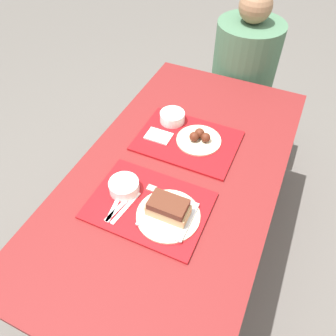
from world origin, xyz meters
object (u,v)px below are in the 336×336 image
object	(u,v)px
tray_far	(187,141)
bowl_coleslaw_far	(172,117)
tray_near	(149,205)
brisket_sandwich_plate	(168,211)
bowl_coleslaw_near	(124,186)
wings_plate_far	(199,138)
person_seated_across	(245,63)

from	to	relation	value
tray_far	bowl_coleslaw_far	size ratio (longest dim) A/B	3.80
tray_near	brisket_sandwich_plate	xyz separation A→B (m)	(0.09, -0.02, 0.04)
tray_far	brisket_sandwich_plate	distance (m)	0.43
bowl_coleslaw_far	tray_near	bearing A→B (deg)	-76.26
bowl_coleslaw_near	bowl_coleslaw_far	size ratio (longest dim) A/B	1.00
wings_plate_far	person_seated_across	bearing A→B (deg)	90.06
person_seated_across	tray_far	bearing A→B (deg)	-93.45
bowl_coleslaw_near	wings_plate_far	world-z (taller)	wings_plate_far
bowl_coleslaw_near	tray_far	bearing A→B (deg)	72.81
person_seated_across	bowl_coleslaw_far	bearing A→B (deg)	-103.00
bowl_coleslaw_near	brisket_sandwich_plate	world-z (taller)	brisket_sandwich_plate
brisket_sandwich_plate	person_seated_across	distance (m)	1.24
tray_near	brisket_sandwich_plate	size ratio (longest dim) A/B	1.89
wings_plate_far	person_seated_across	world-z (taller)	person_seated_across
bowl_coleslaw_near	brisket_sandwich_plate	size ratio (longest dim) A/B	0.50
brisket_sandwich_plate	bowl_coleslaw_far	distance (m)	0.55
tray_far	person_seated_across	size ratio (longest dim) A/B	0.62
bowl_coleslaw_far	wings_plate_far	size ratio (longest dim) A/B	0.58
wings_plate_far	person_seated_across	xyz separation A→B (m)	(-0.00, 0.80, -0.05)
bowl_coleslaw_far	person_seated_across	size ratio (longest dim) A/B	0.16
brisket_sandwich_plate	tray_far	bearing A→B (deg)	102.41
tray_near	bowl_coleslaw_near	world-z (taller)	bowl_coleslaw_near
bowl_coleslaw_far	person_seated_across	xyz separation A→B (m)	(0.17, 0.72, -0.06)
tray_far	wings_plate_far	xyz separation A→B (m)	(0.05, 0.02, 0.02)
tray_far	bowl_coleslaw_near	size ratio (longest dim) A/B	3.80
tray_far	person_seated_across	distance (m)	0.82
bowl_coleslaw_near	wings_plate_far	xyz separation A→B (m)	(0.17, 0.39, -0.01)
tray_near	bowl_coleslaw_near	distance (m)	0.13
bowl_coleslaw_near	brisket_sandwich_plate	distance (m)	0.21
wings_plate_far	tray_far	bearing A→B (deg)	-162.03
person_seated_across	wings_plate_far	bearing A→B (deg)	-89.94
tray_near	tray_far	world-z (taller)	same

